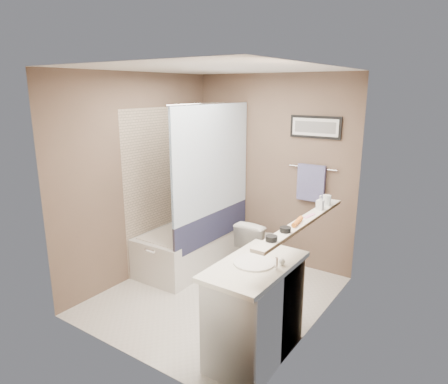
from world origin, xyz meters
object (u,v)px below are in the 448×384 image
Objects in this scene: soap_bottle at (320,203)px; hair_brush_front at (297,222)px; glass_jar at (327,200)px; bathtub at (191,246)px; vanity at (255,312)px; candle_bowl_near at (271,238)px; toilet at (260,244)px; candle_bowl_far at (285,230)px.

hair_brush_front is at bearing -90.00° from soap_bottle.
glass_jar reaches higher than hair_brush_front.
hair_brush_front is (1.79, -0.77, 0.89)m from bathtub.
bathtub is 1.67× the size of vanity.
candle_bowl_near is 0.41× the size of hair_brush_front.
toilet is at bearing 155.34° from glass_jar.
soap_bottle is (0.19, 0.86, 0.78)m from vanity.
vanity is at bearing -102.13° from soap_bottle.
toilet is 1.86m from candle_bowl_far.
bathtub is at bearing 24.29° from toilet.
candle_bowl_near is at bearing -90.00° from glass_jar.
toilet is 1.69m from vanity.
bathtub is at bearing 156.68° from hair_brush_front.
glass_jar is (0.00, 1.14, 0.03)m from candle_bowl_near.
glass_jar is 0.73× the size of soap_bottle.
vanity is 6.60× the size of soap_bottle.
vanity is 10.00× the size of candle_bowl_far.
candle_bowl_near is at bearing 121.73° from toilet.
toilet is 7.41× the size of candle_bowl_near.
candle_bowl_far is (0.19, 0.13, 0.73)m from vanity.
soap_bottle reaches higher than glass_jar.
glass_jar is at bearing 90.00° from soap_bottle.
vanity reaches higher than toilet.
candle_bowl_far is (1.79, -1.00, 0.89)m from bathtub.
glass_jar reaches higher than vanity.
vanity is 10.00× the size of candle_bowl_near.
hair_brush_front is (0.00, 0.46, 0.00)m from candle_bowl_near.
bathtub is 2.03m from soap_bottle.
glass_jar is (0.00, 0.91, 0.03)m from candle_bowl_far.
glass_jar is at bearing 90.00° from candle_bowl_far.
glass_jar reaches higher than bathtub.
candle_bowl_near reaches higher than toilet.
candle_bowl_far is at bearing -90.00° from glass_jar.
bathtub is 2.23m from candle_bowl_far.
toilet is at bearing 147.43° from soap_bottle.
soap_bottle is (1.79, -0.27, 0.93)m from bathtub.
candle_bowl_near is 0.23m from candle_bowl_far.
vanity is at bearing -117.43° from hair_brush_front.
candle_bowl_near reaches higher than vanity.
toilet reaches higher than bathtub.
bathtub is at bearing 177.14° from glass_jar.
candle_bowl_far is 0.23m from hair_brush_front.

